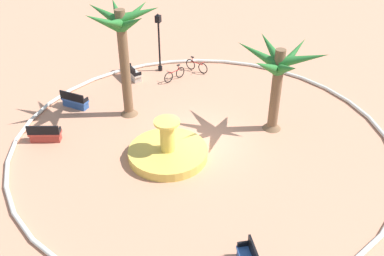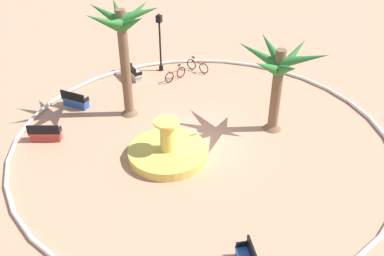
# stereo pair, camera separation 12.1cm
# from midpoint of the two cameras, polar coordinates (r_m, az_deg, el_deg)

# --- Properties ---
(ground_plane) EXTENTS (80.00, 80.00, 0.00)m
(ground_plane) POSITION_cam_midpoint_polar(r_m,az_deg,el_deg) (21.97, 1.13, -1.56)
(ground_plane) COLOR tan
(plaza_curb) EXTENTS (18.90, 18.90, 0.20)m
(plaza_curb) POSITION_cam_midpoint_polar(r_m,az_deg,el_deg) (21.92, 1.13, -1.35)
(plaza_curb) COLOR silver
(plaza_curb) RESTS_ON ground
(fountain) EXTENTS (3.79, 3.79, 2.04)m
(fountain) POSITION_cam_midpoint_polar(r_m,az_deg,el_deg) (20.67, -3.36, -3.15)
(fountain) COLOR gold
(fountain) RESTS_ON ground
(palm_tree_near_fountain) EXTENTS (3.77, 3.79, 6.16)m
(palm_tree_near_fountain) POSITION_cam_midpoint_polar(r_m,az_deg,el_deg) (22.36, -9.32, 11.75)
(palm_tree_near_fountain) COLOR brown
(palm_tree_near_fountain) RESTS_ON ground
(palm_tree_by_curb) EXTENTS (4.56, 4.15, 4.71)m
(palm_tree_by_curb) POSITION_cam_midpoint_polar(r_m,az_deg,el_deg) (21.61, 11.12, 7.42)
(palm_tree_by_curb) COLOR brown
(palm_tree_by_curb) RESTS_ON ground
(bench_east) EXTENTS (1.67, 1.06, 1.00)m
(bench_east) POSITION_cam_midpoint_polar(r_m,az_deg,el_deg) (22.94, -18.89, -0.89)
(bench_east) COLOR #B73D33
(bench_east) RESTS_ON ground
(bench_west) EXTENTS (1.58, 1.36, 1.00)m
(bench_west) POSITION_cam_midpoint_polar(r_m,az_deg,el_deg) (27.97, -7.93, 7.12)
(bench_west) COLOR beige
(bench_west) RESTS_ON ground
(bench_north) EXTENTS (1.63, 0.59, 1.00)m
(bench_north) POSITION_cam_midpoint_polar(r_m,az_deg,el_deg) (25.44, -15.28, 3.35)
(bench_north) COLOR #335BA8
(bench_north) RESTS_ON ground
(lamppost) EXTENTS (0.32, 0.32, 3.87)m
(lamppost) POSITION_cam_midpoint_polar(r_m,az_deg,el_deg) (28.08, -4.50, 11.74)
(lamppost) COLOR black
(lamppost) RESTS_ON ground
(bicycle_red_frame) EXTENTS (0.76, 1.60, 0.94)m
(bicycle_red_frame) POSITION_cam_midpoint_polar(r_m,az_deg,el_deg) (27.52, -2.44, 7.05)
(bicycle_red_frame) COLOR black
(bicycle_red_frame) RESTS_ON ground
(bicycle_by_lamppost) EXTENTS (1.68, 0.58, 0.94)m
(bicycle_by_lamppost) POSITION_cam_midpoint_polar(r_m,az_deg,el_deg) (28.63, 0.49, 8.17)
(bicycle_by_lamppost) COLOR black
(bicycle_by_lamppost) RESTS_ON ground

